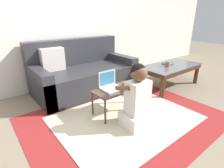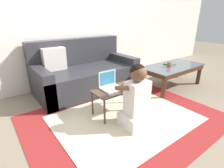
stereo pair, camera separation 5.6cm
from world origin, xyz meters
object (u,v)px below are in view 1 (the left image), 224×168
at_px(laptop_desk, 116,92).
at_px(book_on_table, 168,64).
at_px(couch, 83,74).
at_px(cup_on_table, 167,64).
at_px(laptop, 111,86).
at_px(coffee_table, 170,68).
at_px(person_seated, 137,99).
at_px(computer_mouse, 125,85).

height_order(laptop_desk, book_on_table, book_on_table).
relative_size(couch, cup_on_table, 19.47).
height_order(couch, laptop, couch).
xyz_separation_m(laptop_desk, book_on_table, (1.43, 0.22, 0.10)).
distance_m(coffee_table, laptop, 1.47).
bearing_deg(couch, book_on_table, -29.73).
height_order(person_seated, cup_on_table, person_seated).
relative_size(couch, laptop_desk, 2.78).
height_order(laptop, cup_on_table, laptop).
bearing_deg(laptop, computer_mouse, -14.73).
bearing_deg(book_on_table, computer_mouse, -169.77).
xyz_separation_m(coffee_table, book_on_table, (0.02, 0.08, 0.07)).
height_order(couch, coffee_table, couch).
bearing_deg(book_on_table, cup_on_table, -149.19).
relative_size(laptop_desk, person_seated, 0.80).
height_order(laptop_desk, computer_mouse, computer_mouse).
bearing_deg(cup_on_table, book_on_table, 30.81).
bearing_deg(book_on_table, person_seated, -157.28).
relative_size(person_seated, cup_on_table, 8.72).
relative_size(coffee_table, computer_mouse, 11.47).
relative_size(computer_mouse, person_seated, 0.13).
bearing_deg(computer_mouse, cup_on_table, 7.00).
xyz_separation_m(couch, coffee_table, (1.34, -0.85, 0.05)).
bearing_deg(coffee_table, book_on_table, 78.07).
bearing_deg(coffee_table, person_seated, -159.74).
xyz_separation_m(couch, laptop_desk, (-0.08, -1.00, 0.02)).
relative_size(coffee_table, cup_on_table, 13.42).
xyz_separation_m(coffee_table, computer_mouse, (-1.27, -0.16, 0.03)).
relative_size(coffee_table, laptop_desk, 1.91).
xyz_separation_m(laptop_desk, cup_on_table, (1.28, 0.13, 0.14)).
relative_size(couch, computer_mouse, 16.64).
bearing_deg(laptop, couch, 82.42).
bearing_deg(computer_mouse, laptop, 165.27).
distance_m(couch, coffee_table, 1.59).
xyz_separation_m(couch, cup_on_table, (1.20, -0.87, 0.15)).
bearing_deg(laptop, book_on_table, 6.96).
height_order(couch, book_on_table, couch).
xyz_separation_m(cup_on_table, book_on_table, (0.16, 0.09, -0.03)).
relative_size(coffee_table, person_seated, 1.54).
height_order(person_seated, book_on_table, person_seated).
height_order(laptop, person_seated, person_seated).
bearing_deg(laptop_desk, couch, 85.66).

